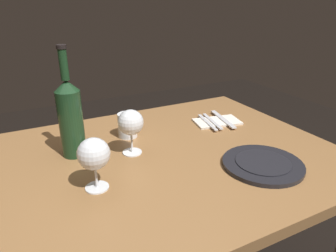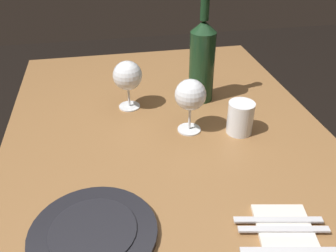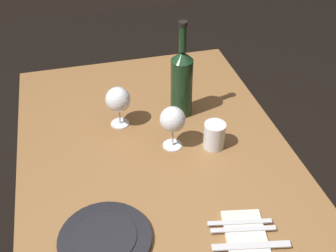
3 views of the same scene
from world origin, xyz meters
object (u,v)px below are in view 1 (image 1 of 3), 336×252
at_px(water_tumbler, 128,127).
at_px(table_knife, 223,119).
at_px(wine_glass_left, 94,155).
at_px(fork_outer, 207,122).
at_px(wine_bottle, 70,117).
at_px(dinner_plate, 263,164).
at_px(fork_inner, 212,121).
at_px(folded_napkin, 217,122).
at_px(wine_glass_right, 131,123).

relative_size(water_tumbler, table_knife, 0.44).
height_order(wine_glass_left, fork_outer, wine_glass_left).
xyz_separation_m(wine_bottle, fork_outer, (0.55, 0.01, -0.13)).
bearing_deg(fork_outer, water_tumbler, 173.03).
distance_m(dinner_plate, table_knife, 0.39).
distance_m(water_tumbler, fork_inner, 0.37).
height_order(water_tumbler, table_knife, water_tumbler).
bearing_deg(folded_napkin, wine_glass_right, -167.44).
xyz_separation_m(folded_napkin, fork_inner, (-0.02, -0.00, 0.01)).
height_order(fork_inner, table_knife, same).
height_order(dinner_plate, table_knife, dinner_plate).
height_order(wine_bottle, dinner_plate, wine_bottle).
height_order(wine_glass_left, water_tumbler, wine_glass_left).
relative_size(wine_glass_left, fork_outer, 0.85).
xyz_separation_m(wine_glass_left, fork_outer, (0.54, 0.25, -0.09)).
distance_m(water_tumbler, folded_napkin, 0.39).
bearing_deg(table_knife, wine_glass_left, -158.17).
bearing_deg(folded_napkin, wine_bottle, -178.62).
bearing_deg(folded_napkin, dinner_plate, -103.68).
distance_m(wine_glass_right, fork_outer, 0.40).
bearing_deg(wine_glass_left, dinner_plate, -13.71).
relative_size(wine_bottle, folded_napkin, 1.76).
bearing_deg(wine_glass_left, table_knife, 21.83).
xyz_separation_m(wine_glass_left, wine_glass_right, (0.16, 0.15, 0.00)).
distance_m(wine_glass_right, water_tumbler, 0.16).
relative_size(wine_glass_right, water_tumbler, 1.69).
bearing_deg(water_tumbler, table_knife, -5.65).
relative_size(wine_bottle, fork_inner, 2.03).
bearing_deg(wine_glass_left, fork_outer, 24.72).
height_order(fork_inner, fork_outer, same).
bearing_deg(folded_napkin, fork_inner, -180.00).
relative_size(water_tumbler, dinner_plate, 0.36).
bearing_deg(fork_outer, table_knife, 0.00).
bearing_deg(fork_outer, wine_glass_right, -165.82).
relative_size(wine_glass_left, water_tumbler, 1.65).
bearing_deg(wine_bottle, fork_inner, 1.44).
height_order(water_tumbler, fork_outer, water_tumbler).
xyz_separation_m(fork_inner, table_knife, (0.05, 0.00, 0.00)).
relative_size(wine_bottle, fork_outer, 2.03).
distance_m(wine_glass_right, folded_napkin, 0.45).
distance_m(water_tumbler, fork_outer, 0.34).
bearing_deg(wine_bottle, fork_outer, 1.51).
bearing_deg(wine_glass_right, wine_glass_left, -137.06).
distance_m(wine_bottle, folded_napkin, 0.61).
bearing_deg(water_tumbler, dinner_plate, -54.02).
bearing_deg(wine_bottle, table_knife, 1.31).
distance_m(wine_glass_right, table_knife, 0.47).
xyz_separation_m(wine_glass_right, water_tumbler, (0.04, 0.14, -0.07)).
bearing_deg(dinner_plate, wine_bottle, 145.17).
distance_m(wine_glass_left, water_tumbler, 0.36).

